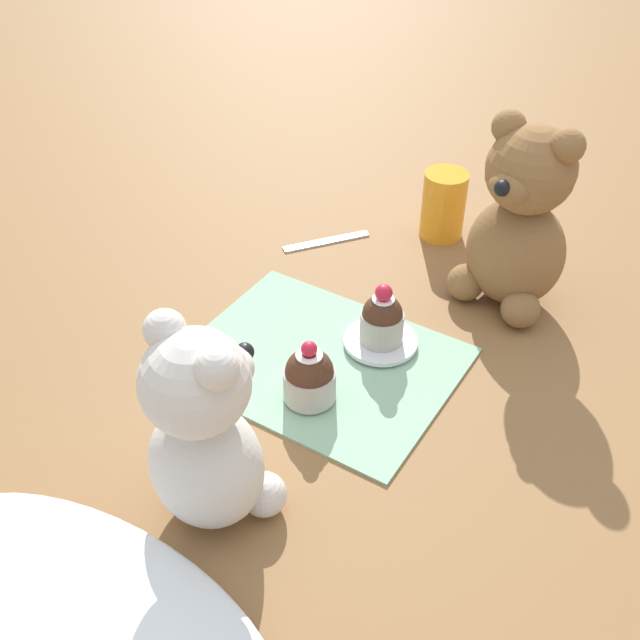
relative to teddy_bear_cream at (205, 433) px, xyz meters
name	(u,v)px	position (x,y,z in m)	size (l,w,h in m)	color
ground_plane	(320,362)	(0.02, -0.20, -0.09)	(4.00, 4.00, 0.00)	olive
knitted_placemat	(320,360)	(0.02, -0.20, -0.09)	(0.27, 0.21, 0.01)	#8EBC99
tulle_cloth	(79,624)	(0.01, 0.14, -0.07)	(0.34, 0.17, 0.03)	white
teddy_bear_cream	(205,433)	(0.00, 0.00, 0.00)	(0.12, 0.11, 0.19)	silver
teddy_bear_tan	(519,223)	(-0.10, -0.41, 0.01)	(0.13, 0.12, 0.22)	olive
cupcake_near_cream_bear	(309,377)	(0.00, -0.15, -0.06)	(0.05, 0.05, 0.07)	#B2ADA3
saucer_plate	(381,341)	(-0.02, -0.26, -0.08)	(0.08, 0.08, 0.01)	silver
cupcake_near_tan_bear	(382,319)	(-0.02, -0.26, -0.05)	(0.05, 0.05, 0.07)	#B2ADA3
juice_glass	(441,204)	(0.03, -0.49, -0.05)	(0.06, 0.06, 0.09)	orange
teaspoon	(326,241)	(0.14, -0.40, -0.09)	(0.11, 0.01, 0.01)	silver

